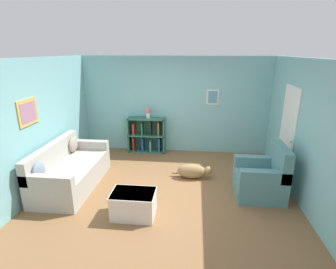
% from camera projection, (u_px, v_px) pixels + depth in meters
% --- Properties ---
extents(ground_plane, '(14.00, 14.00, 0.00)m').
position_uv_depth(ground_plane, '(166.00, 189.00, 5.40)').
color(ground_plane, brown).
extents(wall_back, '(5.60, 0.13, 2.60)m').
position_uv_depth(wall_back, '(175.00, 105.00, 7.14)').
color(wall_back, '#7AB7BC').
rests_on(wall_back, ground_plane).
extents(wall_left, '(0.13, 5.00, 2.60)m').
position_uv_depth(wall_left, '(40.00, 125.00, 5.26)').
color(wall_left, '#7AB7BC').
rests_on(wall_left, ground_plane).
extents(wall_right, '(0.16, 5.00, 2.60)m').
position_uv_depth(wall_right, '(305.00, 133.00, 4.77)').
color(wall_right, '#7AB7BC').
rests_on(wall_right, ground_plane).
extents(couch, '(0.94, 1.99, 0.92)m').
position_uv_depth(couch, '(70.00, 171.00, 5.44)').
color(couch, '#ADA89E').
rests_on(couch, ground_plane).
extents(bookshelf, '(1.02, 0.31, 0.97)m').
position_uv_depth(bookshelf, '(147.00, 135.00, 7.28)').
color(bookshelf, '#2D6B56').
rests_on(bookshelf, ground_plane).
extents(recliner_chair, '(0.89, 0.86, 1.04)m').
position_uv_depth(recliner_chair, '(262.00, 178.00, 5.05)').
color(recliner_chair, slate).
rests_on(recliner_chair, ground_plane).
extents(coffee_table, '(0.74, 0.52, 0.45)m').
position_uv_depth(coffee_table, '(134.00, 203.00, 4.46)').
color(coffee_table, silver).
rests_on(coffee_table, ground_plane).
extents(dog, '(0.93, 0.29, 0.32)m').
position_uv_depth(dog, '(193.00, 171.00, 5.82)').
color(dog, '#9E7A4C').
rests_on(dog, ground_plane).
extents(vase, '(0.15, 0.15, 0.28)m').
position_uv_depth(vase, '(148.00, 112.00, 7.05)').
color(vase, silver).
rests_on(vase, bookshelf).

